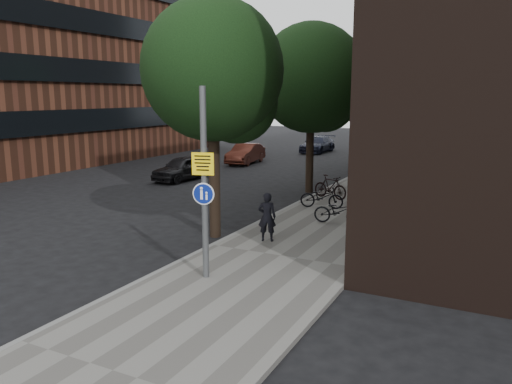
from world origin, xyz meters
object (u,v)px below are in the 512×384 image
Objects in this scene: signpost at (204,184)px; parked_bike_facade_near at (338,211)px; parked_car_near at (183,168)px; pedestrian at (267,217)px.

parked_bike_facade_near is at bearing 62.67° from signpost.
parked_car_near is (-9.29, 12.19, -1.80)m from signpost.
parked_bike_facade_near is at bearing -133.02° from pedestrian.
pedestrian is at bearing -38.03° from parked_car_near.
pedestrian is 0.89× the size of parked_bike_facade_near.
signpost reaches higher than pedestrian.
parked_bike_facade_near is 0.45× the size of parked_car_near.
pedestrian reaches higher than parked_bike_facade_near.
parked_car_near is at bearing 111.34° from signpost.
signpost is 15.43m from parked_car_near.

